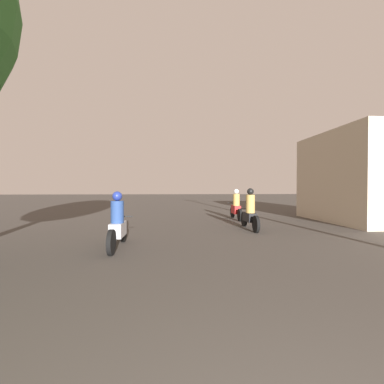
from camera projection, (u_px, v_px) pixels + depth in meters
The scene contains 4 objects.
motorcycle_silver at pixel (118, 225), 6.51m from camera, with size 0.60×2.05×1.45m.
motorcycle_black at pixel (250, 213), 9.42m from camera, with size 0.60×2.04×1.52m.
motorcycle_red at pixel (236, 207), 12.37m from camera, with size 0.60×2.00×1.47m.
building_right_near at pixel (372, 177), 11.65m from camera, with size 4.54×5.12×4.03m.
Camera 1 is at (-0.74, -0.15, 1.54)m, focal length 24.00 mm.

